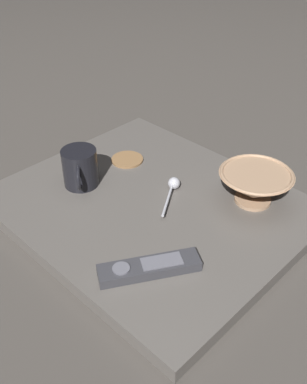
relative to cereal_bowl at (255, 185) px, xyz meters
name	(u,v)px	position (x,y,z in m)	size (l,w,h in m)	color
ground_plane	(151,213)	(-0.17, 0.16, -0.07)	(6.00, 6.00, 0.00)	#47423D
table	(151,207)	(-0.17, 0.16, -0.06)	(0.55, 0.65, 0.03)	#5B5651
cereal_bowl	(255,185)	(0.00, 0.00, 0.00)	(0.16, 0.16, 0.08)	tan
coffee_mug	(80,168)	(-0.23, 0.33, 0.00)	(0.09, 0.10, 0.09)	black
teaspoon	(172,185)	(-0.10, 0.16, -0.03)	(0.12, 0.08, 0.03)	silver
tv_remote_near	(149,268)	(-0.32, 0.01, -0.03)	(0.19, 0.14, 0.02)	#38383D
drink_coaster	(127,160)	(-0.08, 0.33, -0.04)	(0.08, 0.08, 0.01)	olive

